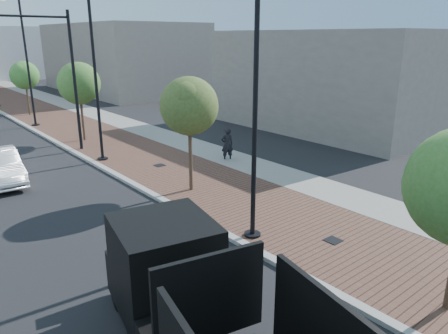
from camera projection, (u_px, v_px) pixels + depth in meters
sidewalk at (49, 111)px, 38.15m from camera, size 7.00×140.00×0.12m
concrete_strip at (78, 108)px, 39.79m from camera, size 2.40×140.00×0.13m
curb at (7, 116)px, 36.02m from camera, size 0.30×140.00×0.14m
white_sedan at (0, 167)px, 19.67m from camera, size 1.95×4.77×1.54m
pedestrian at (227, 145)px, 22.94m from camera, size 0.80×0.66×1.87m
streetlight_1 at (252, 113)px, 12.99m from camera, size 1.44×0.56×9.21m
streetlight_2 at (95, 72)px, 21.74m from camera, size 1.72×0.56×9.28m
streetlight_3 at (26, 68)px, 30.63m from camera, size 1.44×0.56×9.21m
traffic_mast at (57, 67)px, 23.34m from camera, size 5.09×0.20×8.00m
tree_1 at (190, 106)px, 17.55m from camera, size 2.49×2.46×5.05m
tree_2 at (80, 83)px, 26.38m from camera, size 2.65×2.65×5.09m
tree_3 at (25, 75)px, 35.29m from camera, size 2.40×2.35×4.63m
commercial_block_ne at (122, 58)px, 51.93m from camera, size 12.00×22.00×8.00m
commercial_block_e at (331, 80)px, 31.26m from camera, size 10.00×16.00×7.00m
utility_cover_1 at (333, 240)px, 13.95m from camera, size 0.50×0.50×0.02m
utility_cover_2 at (160, 165)px, 22.03m from camera, size 0.50×0.50×0.02m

